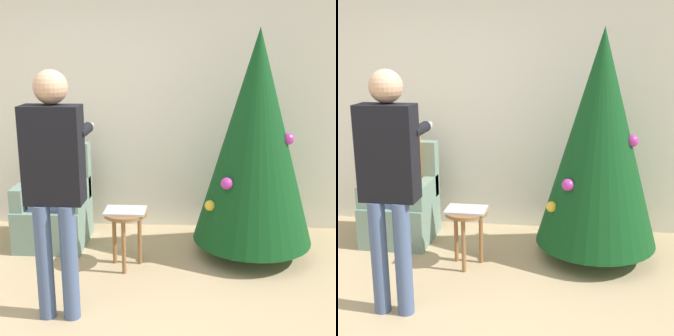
% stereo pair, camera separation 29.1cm
% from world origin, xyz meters
% --- Properties ---
extents(wall_back, '(8.00, 0.06, 2.70)m').
position_xyz_m(wall_back, '(0.00, 2.23, 1.35)').
color(wall_back, silver).
rests_on(wall_back, ground_plane).
extents(christmas_tree, '(1.09, 1.09, 2.07)m').
position_xyz_m(christmas_tree, '(1.31, 1.51, 1.11)').
color(christmas_tree, brown).
rests_on(christmas_tree, ground_plane).
extents(armchair, '(0.65, 0.64, 0.98)m').
position_xyz_m(armchair, '(-0.62, 1.70, 0.34)').
color(armchair, gray).
rests_on(armchair, ground_plane).
extents(person_seated, '(0.36, 0.46, 1.23)m').
position_xyz_m(person_seated, '(-0.62, 1.67, 0.67)').
color(person_seated, '#475B84').
rests_on(person_seated, ground_plane).
extents(person_standing, '(0.42, 0.57, 1.76)m').
position_xyz_m(person_standing, '(-0.19, 0.40, 1.05)').
color(person_standing, '#475B84').
rests_on(person_standing, ground_plane).
extents(side_stool, '(0.38, 0.38, 0.51)m').
position_xyz_m(side_stool, '(0.17, 1.17, 0.42)').
color(side_stool, olive).
rests_on(side_stool, ground_plane).
extents(laptop, '(0.35, 0.25, 0.02)m').
position_xyz_m(laptop, '(0.17, 1.17, 0.52)').
color(laptop, silver).
rests_on(laptop, side_stool).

